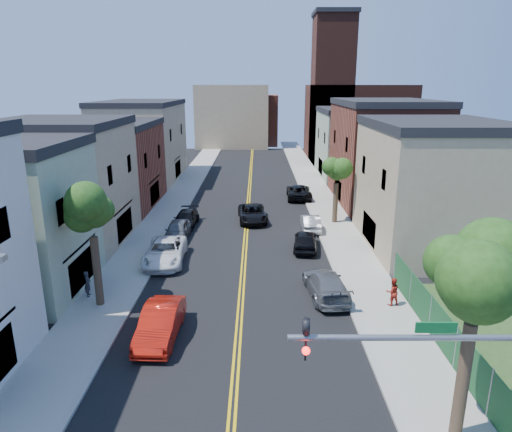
{
  "coord_description": "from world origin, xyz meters",
  "views": [
    {
      "loc": [
        0.94,
        -9.25,
        12.03
      ],
      "look_at": [
        0.85,
        25.45,
        2.0
      ],
      "focal_mm": 31.95,
      "sensor_mm": 36.0,
      "label": 1
    }
  ],
  "objects_px": {
    "silver_car_right": "(310,223)",
    "black_suv_lane": "(252,213)",
    "black_car_left": "(186,219)",
    "dark_car_right_far": "(299,192)",
    "grey_car_left": "(177,230)",
    "black_car_right": "(306,240)",
    "red_sedan": "(160,323)",
    "white_pickup": "(165,252)",
    "pedestrian_right": "(392,292)",
    "pedestrian_left": "(88,284)",
    "grey_car_right": "(326,284)"
  },
  "relations": [
    {
      "from": "grey_car_left",
      "to": "grey_car_right",
      "type": "height_order",
      "value": "grey_car_left"
    },
    {
      "from": "red_sedan",
      "to": "silver_car_right",
      "type": "relative_size",
      "value": 1.18
    },
    {
      "from": "white_pickup",
      "to": "black_suv_lane",
      "type": "height_order",
      "value": "white_pickup"
    },
    {
      "from": "black_car_left",
      "to": "dark_car_right_far",
      "type": "bearing_deg",
      "value": 46.35
    },
    {
      "from": "white_pickup",
      "to": "pedestrian_right",
      "type": "relative_size",
      "value": 3.55
    },
    {
      "from": "grey_car_left",
      "to": "red_sedan",
      "type": "bearing_deg",
      "value": -83.0
    },
    {
      "from": "pedestrian_left",
      "to": "grey_car_right",
      "type": "bearing_deg",
      "value": -97.33
    },
    {
      "from": "black_car_left",
      "to": "black_car_right",
      "type": "height_order",
      "value": "black_car_right"
    },
    {
      "from": "pedestrian_right",
      "to": "white_pickup",
      "type": "bearing_deg",
      "value": -39.56
    },
    {
      "from": "grey_car_left",
      "to": "dark_car_right_far",
      "type": "height_order",
      "value": "dark_car_right_far"
    },
    {
      "from": "grey_car_right",
      "to": "black_suv_lane",
      "type": "relative_size",
      "value": 0.98
    },
    {
      "from": "silver_car_right",
      "to": "dark_car_right_far",
      "type": "relative_size",
      "value": 0.75
    },
    {
      "from": "black_car_left",
      "to": "silver_car_right",
      "type": "height_order",
      "value": "silver_car_right"
    },
    {
      "from": "grey_car_left",
      "to": "black_car_left",
      "type": "distance_m",
      "value": 3.44
    },
    {
      "from": "white_pickup",
      "to": "dark_car_right_far",
      "type": "bearing_deg",
      "value": 56.9
    },
    {
      "from": "grey_car_left",
      "to": "silver_car_right",
      "type": "xyz_separation_m",
      "value": [
        11.0,
        2.38,
        -0.07
      ]
    },
    {
      "from": "black_car_left",
      "to": "black_suv_lane",
      "type": "height_order",
      "value": "black_suv_lane"
    },
    {
      "from": "white_pickup",
      "to": "pedestrian_right",
      "type": "height_order",
      "value": "pedestrian_right"
    },
    {
      "from": "red_sedan",
      "to": "grey_car_right",
      "type": "relative_size",
      "value": 0.95
    },
    {
      "from": "silver_car_right",
      "to": "black_car_left",
      "type": "bearing_deg",
      "value": -5.33
    },
    {
      "from": "black_car_right",
      "to": "dark_car_right_far",
      "type": "relative_size",
      "value": 0.79
    },
    {
      "from": "black_suv_lane",
      "to": "black_car_left",
      "type": "bearing_deg",
      "value": -169.31
    },
    {
      "from": "black_car_right",
      "to": "black_suv_lane",
      "type": "height_order",
      "value": "black_car_right"
    },
    {
      "from": "dark_car_right_far",
      "to": "pedestrian_left",
      "type": "bearing_deg",
      "value": 61.03
    },
    {
      "from": "grey_car_right",
      "to": "pedestrian_left",
      "type": "distance_m",
      "value": 13.89
    },
    {
      "from": "grey_car_right",
      "to": "pedestrian_right",
      "type": "distance_m",
      "value": 3.76
    },
    {
      "from": "black_suv_lane",
      "to": "pedestrian_right",
      "type": "bearing_deg",
      "value": -69.53
    },
    {
      "from": "grey_car_left",
      "to": "pedestrian_left",
      "type": "bearing_deg",
      "value": -107.27
    },
    {
      "from": "white_pickup",
      "to": "pedestrian_left",
      "type": "bearing_deg",
      "value": -123.9
    },
    {
      "from": "red_sedan",
      "to": "white_pickup",
      "type": "xyz_separation_m",
      "value": [
        -1.7,
        9.94,
        -0.01
      ]
    },
    {
      "from": "silver_car_right",
      "to": "red_sedan",
      "type": "bearing_deg",
      "value": 61.96
    },
    {
      "from": "pedestrian_left",
      "to": "red_sedan",
      "type": "bearing_deg",
      "value": -138.91
    },
    {
      "from": "black_car_left",
      "to": "pedestrian_right",
      "type": "height_order",
      "value": "pedestrian_right"
    },
    {
      "from": "red_sedan",
      "to": "pedestrian_left",
      "type": "bearing_deg",
      "value": 141.3
    },
    {
      "from": "red_sedan",
      "to": "grey_car_left",
      "type": "distance_m",
      "value": 15.04
    },
    {
      "from": "silver_car_right",
      "to": "black_suv_lane",
      "type": "relative_size",
      "value": 0.79
    },
    {
      "from": "red_sedan",
      "to": "pedestrian_left",
      "type": "relative_size",
      "value": 3.17
    },
    {
      "from": "pedestrian_left",
      "to": "grey_car_left",
      "type": "bearing_deg",
      "value": -26.44
    },
    {
      "from": "black_suv_lane",
      "to": "pedestrian_left",
      "type": "height_order",
      "value": "pedestrian_left"
    },
    {
      "from": "black_suv_lane",
      "to": "pedestrian_right",
      "type": "relative_size",
      "value": 3.28
    },
    {
      "from": "white_pickup",
      "to": "silver_car_right",
      "type": "relative_size",
      "value": 1.38
    },
    {
      "from": "silver_car_right",
      "to": "pedestrian_right",
      "type": "distance_m",
      "value": 14.38
    },
    {
      "from": "red_sedan",
      "to": "pedestrian_left",
      "type": "height_order",
      "value": "pedestrian_left"
    },
    {
      "from": "silver_car_right",
      "to": "pedestrian_left",
      "type": "height_order",
      "value": "pedestrian_left"
    },
    {
      "from": "white_pickup",
      "to": "silver_car_right",
      "type": "distance_m",
      "value": 13.25
    },
    {
      "from": "dark_car_right_far",
      "to": "pedestrian_right",
      "type": "bearing_deg",
      "value": 98.29
    },
    {
      "from": "black_car_left",
      "to": "dark_car_right_far",
      "type": "distance_m",
      "value": 14.97
    },
    {
      "from": "silver_car_right",
      "to": "black_suv_lane",
      "type": "height_order",
      "value": "black_suv_lane"
    },
    {
      "from": "white_pickup",
      "to": "grey_car_left",
      "type": "distance_m",
      "value": 5.0
    },
    {
      "from": "white_pickup",
      "to": "pedestrian_right",
      "type": "bearing_deg",
      "value": -28.26
    }
  ]
}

